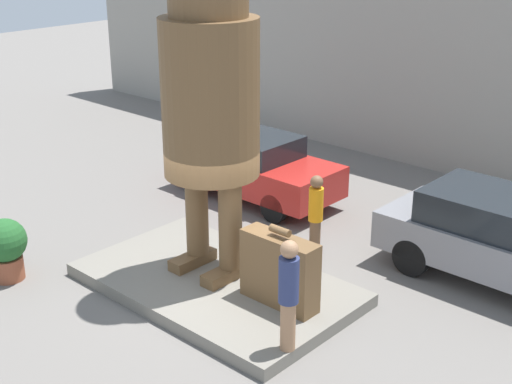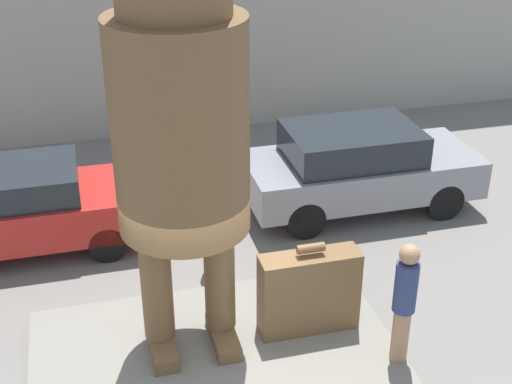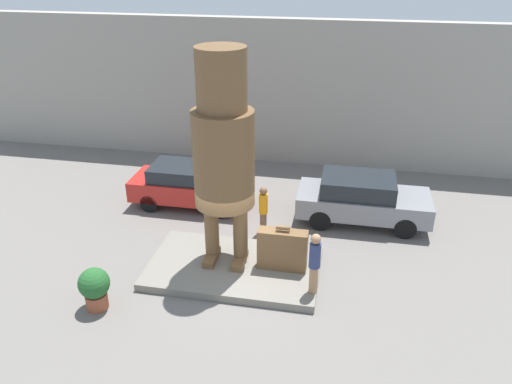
# 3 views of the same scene
# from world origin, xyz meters

# --- Properties ---
(ground_plane) EXTENTS (60.00, 60.00, 0.00)m
(ground_plane) POSITION_xyz_m (0.00, 0.00, 0.00)
(ground_plane) COLOR slate
(pedestal) EXTENTS (4.90, 2.93, 0.23)m
(pedestal) POSITION_xyz_m (0.00, 0.00, 0.12)
(pedestal) COLOR slate
(pedestal) RESTS_ON ground_plane
(building_backdrop) EXTENTS (28.00, 0.60, 5.96)m
(building_backdrop) POSITION_xyz_m (0.00, 8.61, 2.98)
(building_backdrop) COLOR gray
(building_backdrop) RESTS_ON ground_plane
(statue_figure) EXTENTS (1.65, 1.65, 6.10)m
(statue_figure) POSITION_xyz_m (-0.27, 0.23, 3.80)
(statue_figure) COLOR brown
(statue_figure) RESTS_ON pedestal
(giant_suitcase) EXTENTS (1.39, 0.42, 1.38)m
(giant_suitcase) POSITION_xyz_m (1.38, 0.11, 0.84)
(giant_suitcase) COLOR brown
(giant_suitcase) RESTS_ON pedestal
(tourist) EXTENTS (0.30, 0.30, 1.77)m
(tourist) POSITION_xyz_m (2.35, -0.83, 1.20)
(tourist) COLOR #A87A56
(tourist) RESTS_ON pedestal
(parked_car_red) EXTENTS (4.14, 1.74, 1.53)m
(parked_car_red) POSITION_xyz_m (-2.54, 3.74, 0.81)
(parked_car_red) COLOR #B2231E
(parked_car_red) RESTS_ON ground_plane
(parked_car_grey) EXTENTS (4.38, 1.86, 1.65)m
(parked_car_grey) POSITION_xyz_m (3.55, 3.67, 0.88)
(parked_car_grey) COLOR gray
(parked_car_grey) RESTS_ON ground_plane
(planter_pot) EXTENTS (0.80, 0.80, 1.17)m
(planter_pot) POSITION_xyz_m (-3.12, -2.26, 0.66)
(planter_pot) COLOR brown
(planter_pot) RESTS_ON ground_plane
(worker_hivis) EXTENTS (0.28, 0.28, 1.67)m
(worker_hivis) POSITION_xyz_m (0.45, 2.27, 0.91)
(worker_hivis) COLOR brown
(worker_hivis) RESTS_ON ground_plane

